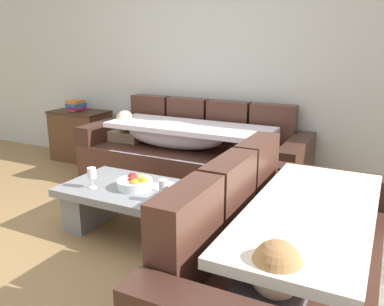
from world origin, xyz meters
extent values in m
plane|color=olive|center=(0.00, 0.00, 0.00)|extent=(14.00, 14.00, 0.00)
cube|color=#B6BAB5|center=(0.00, 2.15, 1.35)|extent=(9.00, 0.10, 2.70)
cube|color=#492A20|center=(0.17, 1.60, 0.21)|extent=(2.33, 0.92, 0.42)
cube|color=#492A20|center=(-0.57, 1.98, 0.65)|extent=(0.46, 0.16, 0.46)
cube|color=#492A20|center=(-0.08, 1.98, 0.65)|extent=(0.46, 0.16, 0.46)
cube|color=#492A20|center=(0.41, 1.98, 0.65)|extent=(0.46, 0.16, 0.46)
cube|color=#492A20|center=(0.90, 1.98, 0.65)|extent=(0.46, 0.16, 0.46)
cube|color=#3A211A|center=(-0.91, 1.60, 0.52)|extent=(0.18, 0.92, 0.20)
cube|color=#3A211A|center=(1.24, 1.60, 0.52)|extent=(0.18, 0.92, 0.20)
cube|color=gray|center=(-0.64, 1.59, 0.47)|extent=(0.36, 0.28, 0.11)
sphere|color=tan|center=(-0.64, 1.55, 0.64)|extent=(0.21, 0.21, 0.21)
sphere|color=#CCB793|center=(-0.64, 1.55, 0.67)|extent=(0.20, 0.20, 0.20)
ellipsoid|color=silver|center=(-0.02, 1.55, 0.56)|extent=(1.10, 0.44, 0.28)
cube|color=silver|center=(0.17, 1.53, 0.66)|extent=(1.70, 0.60, 0.05)
cube|color=silver|center=(0.17, 1.16, 0.23)|extent=(1.44, 0.04, 0.38)
cube|color=#492A20|center=(1.60, -0.03, 0.21)|extent=(0.92, 1.88, 0.42)
cube|color=#492A20|center=(1.22, -0.53, 0.65)|extent=(0.16, 0.48, 0.46)
cube|color=#492A20|center=(1.22, -0.03, 0.65)|extent=(0.16, 0.48, 0.46)
cube|color=#492A20|center=(1.22, 0.48, 0.65)|extent=(0.16, 0.48, 0.46)
cube|color=#3A211A|center=(1.60, 0.82, 0.52)|extent=(0.92, 0.18, 0.20)
cube|color=#4C4C56|center=(1.61, -0.61, 0.47)|extent=(0.28, 0.36, 0.11)
sphere|color=beige|center=(1.65, -0.61, 0.64)|extent=(0.21, 0.21, 0.21)
sphere|color=#9E7042|center=(1.65, -0.61, 0.67)|extent=(0.20, 0.20, 0.20)
ellipsoid|color=silver|center=(1.65, 0.01, 0.56)|extent=(0.44, 0.96, 0.28)
cube|color=silver|center=(1.67, -0.03, 0.66)|extent=(0.60, 1.40, 0.05)
cube|color=silver|center=(2.04, -0.03, 0.23)|extent=(0.04, 1.19, 0.38)
cube|color=gray|center=(0.25, 0.47, 0.35)|extent=(1.20, 0.68, 0.06)
cube|color=gray|center=(-0.21, 0.47, 0.16)|extent=(0.20, 0.54, 0.32)
cube|color=gray|center=(0.71, 0.47, 0.16)|extent=(0.20, 0.54, 0.32)
cylinder|color=silver|center=(0.24, 0.46, 0.42)|extent=(0.28, 0.28, 0.07)
sphere|color=#B12820|center=(0.23, 0.45, 0.44)|extent=(0.08, 0.08, 0.08)
sphere|color=orange|center=(0.31, 0.46, 0.44)|extent=(0.08, 0.08, 0.08)
sphere|color=olive|center=(0.25, 0.51, 0.44)|extent=(0.08, 0.08, 0.08)
sphere|color=#AA1E28|center=(0.18, 0.52, 0.44)|extent=(0.08, 0.08, 0.08)
sphere|color=orange|center=(0.28, 0.40, 0.44)|extent=(0.08, 0.08, 0.08)
cylinder|color=silver|center=(-0.06, 0.32, 0.38)|extent=(0.06, 0.06, 0.01)
cylinder|color=silver|center=(-0.06, 0.32, 0.42)|extent=(0.01, 0.01, 0.07)
cylinder|color=silver|center=(-0.06, 0.32, 0.50)|extent=(0.07, 0.07, 0.08)
cylinder|color=silver|center=(0.58, 0.33, 0.38)|extent=(0.06, 0.06, 0.01)
cylinder|color=silver|center=(0.58, 0.33, 0.42)|extent=(0.01, 0.01, 0.07)
cylinder|color=silver|center=(0.58, 0.33, 0.50)|extent=(0.07, 0.07, 0.08)
cube|color=white|center=(0.47, 0.57, 0.39)|extent=(0.33, 0.28, 0.01)
cube|color=#4E321E|center=(-1.57, 1.85, 0.31)|extent=(0.70, 0.42, 0.62)
cube|color=#372315|center=(-1.57, 1.85, 0.63)|extent=(0.72, 0.44, 0.02)
cube|color=red|center=(-1.62, 1.86, 0.65)|extent=(0.13, 0.19, 0.03)
cube|color=#72337F|center=(-1.61, 1.86, 0.68)|extent=(0.16, 0.20, 0.03)
cube|color=#2D569E|center=(-1.61, 1.85, 0.72)|extent=(0.19, 0.23, 0.04)
cube|color=#B76623|center=(-1.61, 1.84, 0.76)|extent=(0.18, 0.21, 0.04)
camera|label=1|loc=(1.97, -1.96, 1.50)|focal=37.30mm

